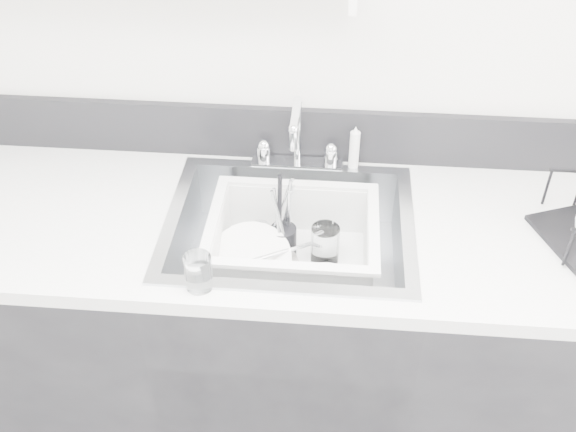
{
  "coord_description": "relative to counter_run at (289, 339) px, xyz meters",
  "views": [
    {
      "loc": [
        0.11,
        -0.14,
        2.03
      ],
      "look_at": [
        0.0,
        1.14,
        0.98
      ],
      "focal_mm": 42.0,
      "sensor_mm": 36.0,
      "label": 1
    }
  ],
  "objects": [
    {
      "name": "ladle",
      "position": [
        -0.04,
        0.01,
        0.35
      ],
      "size": [
        0.26,
        0.27,
        0.08
      ],
      "primitive_type": null,
      "rotation": [
        0.0,
        0.0,
        -0.85
      ],
      "color": "silver",
      "rests_on": "wash_tub"
    },
    {
      "name": "utensil_cup",
      "position": [
        -0.02,
        0.05,
        0.36
      ],
      "size": [
        0.07,
        0.07,
        0.24
      ],
      "rotation": [
        0.0,
        0.0,
        -0.29
      ],
      "color": "black",
      "rests_on": "wash_tub"
    },
    {
      "name": "bowl_small",
      "position": [
        0.1,
        -0.07,
        0.32
      ],
      "size": [
        0.13,
        0.13,
        0.03
      ],
      "primitive_type": "imported",
      "rotation": [
        0.0,
        0.0,
        -0.32
      ],
      "color": "white",
      "rests_on": "wash_tub"
    },
    {
      "name": "faucet",
      "position": [
        0.0,
        0.25,
        0.52
      ],
      "size": [
        0.26,
        0.18,
        0.23
      ],
      "color": "silver",
      "rests_on": "counter_run"
    },
    {
      "name": "tumbler_counter",
      "position": [
        -0.19,
        -0.25,
        0.5
      ],
      "size": [
        0.07,
        0.07,
        0.09
      ],
      "primitive_type": "cylinder",
      "rotation": [
        0.0,
        0.0,
        -0.05
      ],
      "color": "white",
      "rests_on": "counter_run"
    },
    {
      "name": "counter_run",
      "position": [
        0.0,
        0.0,
        0.0
      ],
      "size": [
        3.2,
        0.62,
        0.92
      ],
      "color": "black",
      "rests_on": "ground"
    },
    {
      "name": "wash_tub",
      "position": [
        0.01,
        0.0,
        0.38
      ],
      "size": [
        0.45,
        0.37,
        0.17
      ],
      "primitive_type": null,
      "rotation": [
        0.0,
        0.0,
        0.01
      ],
      "color": "silver",
      "rests_on": "sink"
    },
    {
      "name": "side_sprayer",
      "position": [
        0.16,
        0.25,
        0.53
      ],
      "size": [
        0.03,
        0.03,
        0.14
      ],
      "primitive_type": "cylinder",
      "color": "silver",
      "rests_on": "counter_run"
    },
    {
      "name": "tumbler_in_tub",
      "position": [
        0.09,
        0.03,
        0.36
      ],
      "size": [
        0.08,
        0.08,
        0.11
      ],
      "primitive_type": "cylinder",
      "rotation": [
        0.0,
        0.0,
        0.02
      ],
      "color": "white",
      "rests_on": "wash_tub"
    },
    {
      "name": "backsplash",
      "position": [
        0.0,
        0.3,
        0.54
      ],
      "size": [
        3.2,
        0.02,
        0.16
      ],
      "primitive_type": "cube",
      "color": "black",
      "rests_on": "counter_run"
    },
    {
      "name": "plate_stack",
      "position": [
        -0.09,
        -0.05,
        0.34
      ],
      "size": [
        0.27,
        0.26,
        0.1
      ],
      "rotation": [
        0.0,
        0.0,
        -0.27
      ],
      "color": "white",
      "rests_on": "wash_tub"
    },
    {
      "name": "sink",
      "position": [
        0.0,
        0.0,
        0.37
      ],
      "size": [
        0.64,
        0.52,
        0.2
      ],
      "primitive_type": null,
      "color": "silver",
      "rests_on": "counter_run"
    },
    {
      "name": "room_shell",
      "position": [
        0.0,
        -0.8,
        1.22
      ],
      "size": [
        3.5,
        3.0,
        2.6
      ],
      "color": "silver",
      "rests_on": "ground"
    }
  ]
}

